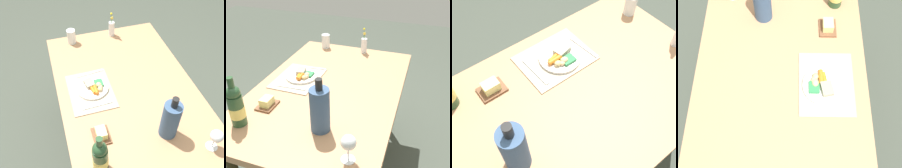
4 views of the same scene
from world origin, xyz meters
TOP-DOWN VIEW (x-y plane):
  - ground_plane at (0.00, 0.00)m, footprint 8.00×8.00m
  - dining_table at (0.00, 0.00)m, footprint 1.46×0.95m
  - placemat at (-0.05, -0.25)m, footprint 0.38×0.30m
  - dinner_plate at (-0.07, -0.23)m, footprint 0.22×0.22m
  - fork at (-0.22, -0.21)m, footprint 0.04×0.20m
  - knife at (0.09, -0.23)m, footprint 0.03×0.21m
  - cooler_bottle at (0.40, 0.11)m, footprint 0.10×0.10m
  - water_tumbler at (-0.64, -0.27)m, footprint 0.07×0.07m
  - butter_dish at (0.32, -0.27)m, footprint 0.13×0.10m

SIDE VIEW (x-z plane):
  - ground_plane at x=0.00m, z-range 0.00..0.00m
  - dining_table at x=0.00m, z-range 0.30..1.05m
  - placemat at x=-0.05m, z-range 0.75..0.76m
  - fork at x=-0.22m, z-range 0.76..0.76m
  - knife at x=0.09m, z-range 0.76..0.76m
  - dinner_plate at x=-0.07m, z-range 0.75..0.79m
  - butter_dish at x=0.32m, z-range 0.74..0.80m
  - water_tumbler at x=-0.64m, z-range 0.74..0.86m
  - cooler_bottle at x=0.40m, z-range 0.72..1.03m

